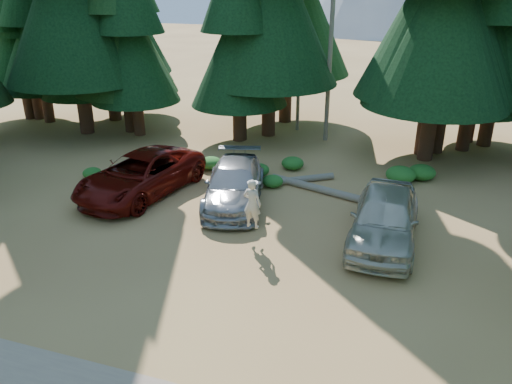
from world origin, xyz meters
TOP-DOWN VIEW (x-y plane):
  - ground at (0.00, 0.00)m, footprint 160.00×160.00m
  - forest_belt_north at (0.00, 15.00)m, footprint 36.00×7.00m
  - snag_front at (0.80, 14.50)m, footprint 0.24×0.24m
  - snag_back at (-1.20, 16.00)m, footprint 0.20×0.20m
  - red_pickup at (-5.20, 4.59)m, footprint 3.92×6.63m
  - silver_minivan_center at (-1.15, 4.97)m, footprint 3.57×5.91m
  - silver_minivan_right at (4.88, 3.47)m, footprint 2.22×5.45m
  - frisbee_player at (0.55, 2.15)m, footprint 0.69×0.49m
  - log_left at (0.50, 7.59)m, footprint 3.60×2.56m
  - log_mid at (-1.85, 8.26)m, footprint 2.62×2.43m
  - log_right at (2.05, 7.00)m, footprint 4.83×1.80m
  - shrub_far_left at (-3.56, 8.24)m, footprint 1.07×1.07m
  - shrub_left at (-1.13, 8.10)m, footprint 1.02×1.02m
  - shrub_center_left at (0.16, 9.44)m, footprint 1.06×1.06m
  - shrub_center_right at (-0.14, 7.04)m, footprint 0.92×0.92m
  - shrub_right at (5.17, 9.28)m, footprint 1.32×1.32m
  - shrub_far_right at (6.07, 9.97)m, footprint 1.23×1.23m
  - shrub_edge_west at (-8.30, 5.50)m, footprint 0.86×0.86m

SIDE VIEW (x-z plane):
  - ground at x=0.00m, z-range 0.00..0.00m
  - forest_belt_north at x=0.00m, z-range -11.00..11.00m
  - log_mid at x=-1.85m, z-range 0.00..0.27m
  - log_left at x=0.50m, z-range 0.00..0.30m
  - log_right at x=2.05m, z-range 0.00..0.32m
  - shrub_edge_west at x=-8.30m, z-range 0.00..0.47m
  - shrub_center_right at x=-0.14m, z-range 0.00..0.51m
  - shrub_left at x=-1.13m, z-range 0.00..0.56m
  - shrub_center_left at x=0.16m, z-range 0.00..0.58m
  - shrub_far_left at x=-3.56m, z-range 0.00..0.59m
  - shrub_far_right at x=6.07m, z-range 0.00..0.67m
  - shrub_right at x=5.17m, z-range 0.00..0.73m
  - silver_minivan_center at x=-1.15m, z-range 0.00..1.60m
  - red_pickup at x=-5.20m, z-range 0.00..1.73m
  - silver_minivan_right at x=4.88m, z-range 0.00..1.85m
  - frisbee_player at x=0.55m, z-range 0.54..2.30m
  - snag_back at x=-1.20m, z-range 0.00..10.00m
  - snag_front at x=0.80m, z-range 0.00..12.00m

